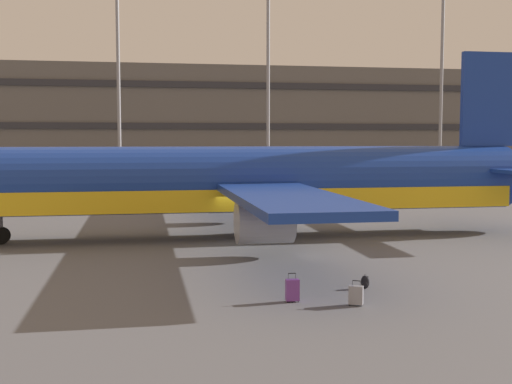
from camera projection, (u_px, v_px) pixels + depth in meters
name	position (u px, v px, depth m)	size (l,w,h in m)	color
ground_plane	(239.00, 242.00, 34.65)	(600.00, 600.00, 0.00)	#5B5B60
terminal_structure	(182.00, 127.00, 82.44)	(158.46, 19.66, 14.01)	#605B56
airliner	(242.00, 183.00, 36.13)	(38.93, 31.35, 10.70)	navy
light_mast_center_left	(118.00, 51.00, 64.68)	(1.80, 0.50, 25.18)	gray
light_mast_center_right	(268.00, 52.00, 67.33)	(1.80, 0.50, 25.77)	gray
light_mast_right	(442.00, 65.00, 70.79)	(1.80, 0.50, 23.99)	gray
suitcase_black	(356.00, 295.00, 21.50)	(0.53, 0.43, 0.84)	gray
suitcase_purple	(292.00, 290.00, 22.00)	(0.47, 0.29, 0.99)	#72388C
backpack_large	(365.00, 282.00, 23.93)	(0.38, 0.34, 0.54)	black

